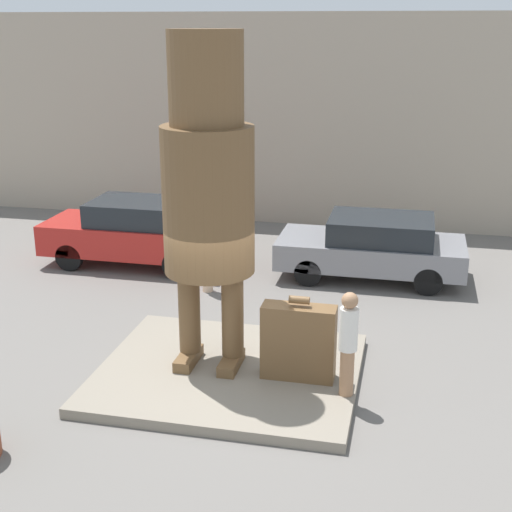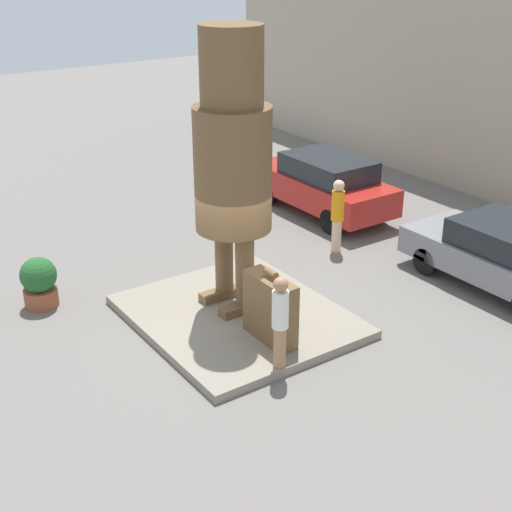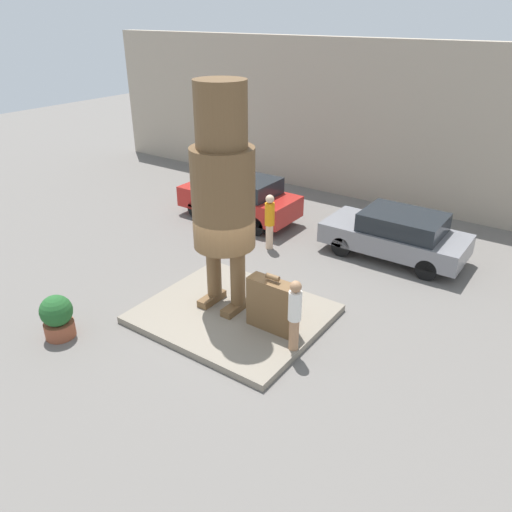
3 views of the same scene
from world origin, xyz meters
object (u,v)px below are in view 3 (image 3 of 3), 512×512
giant_suitcase (272,305)px  worker_hivis (270,220)px  parked_car_red (240,197)px  parked_car_grey (397,234)px  tourist (295,313)px  statue_figure (223,184)px  planter_pot (57,316)px

giant_suitcase → worker_hivis: 4.68m
parked_car_red → parked_car_grey: 5.69m
tourist → parked_car_red: (-5.67, 5.66, -0.25)m
statue_figure → giant_suitcase: bearing=-8.1°
parked_car_red → tourist: bearing=135.1°
giant_suitcase → parked_car_red: parked_car_red is taller
statue_figure → parked_car_grey: statue_figure is taller
tourist → parked_car_red: bearing=135.1°
statue_figure → parked_car_red: statue_figure is taller
parked_car_red → worker_hivis: worker_hivis is taller
giant_suitcase → parked_car_grey: giant_suitcase is taller
tourist → planter_pot: size_ratio=1.59×
parked_car_red → statue_figure: bearing=123.5°
parked_car_grey → planter_pot: bearing=60.3°
worker_hivis → statue_figure: bearing=-72.6°
statue_figure → parked_car_red: size_ratio=1.25×
giant_suitcase → tourist: size_ratio=0.84×
planter_pot → worker_hivis: 6.89m
giant_suitcase → planter_pot: 4.92m
tourist → parked_car_grey: (0.01, 5.92, -0.32)m
tourist → statue_figure: bearing=165.5°
tourist → parked_car_red: 8.02m
planter_pot → worker_hivis: (1.32, 6.75, 0.44)m
giant_suitcase → tourist: (0.82, -0.39, 0.30)m
tourist → parked_car_grey: bearing=89.9°
giant_suitcase → worker_hivis: bearing=124.5°
giant_suitcase → worker_hivis: size_ratio=0.79×
planter_pot → worker_hivis: bearing=78.9°
parked_car_red → planter_pot: 8.21m
parked_car_grey → planter_pot: parked_car_grey is taller
tourist → worker_hivis: tourist is taller
tourist → planter_pot: tourist is taller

